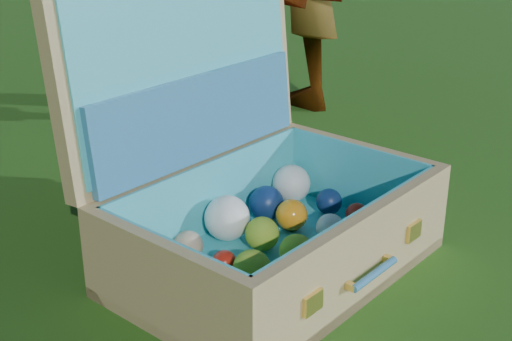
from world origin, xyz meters
name	(u,v)px	position (x,y,z in m)	size (l,w,h in m)	color
ground	(295,234)	(0.00, 0.00, 0.00)	(60.00, 60.00, 0.00)	#215114
stray_ball	(168,289)	(-0.38, -0.14, 0.04)	(0.07, 0.07, 0.07)	teal
suitcase	(245,183)	(-0.15, -0.04, 0.18)	(0.82, 0.74, 0.65)	tan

